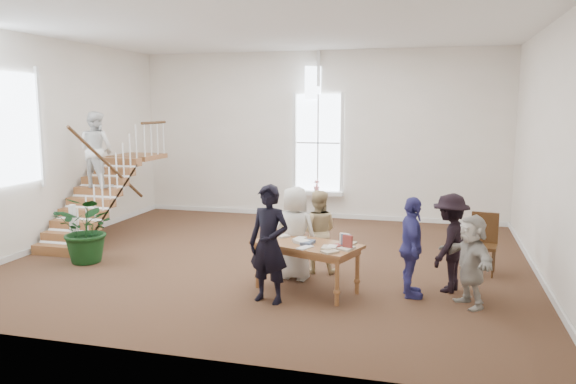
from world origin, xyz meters
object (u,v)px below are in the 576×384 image
(person_yellow, at_px, (317,231))
(floor_plant, at_px, (88,229))
(woman_cluster_b, at_px, (450,243))
(side_chair, at_px, (484,239))
(woman_cluster_c, at_px, (471,261))
(elderly_woman, at_px, (295,233))
(police_officer, at_px, (269,244))
(library_table, at_px, (308,249))
(woman_cluster_a, at_px, (411,247))

(person_yellow, height_order, floor_plant, person_yellow)
(woman_cluster_b, distance_m, side_chair, 1.39)
(person_yellow, distance_m, woman_cluster_c, 2.87)
(person_yellow, bearing_deg, elderly_woman, 52.88)
(elderly_woman, height_order, person_yellow, elderly_woman)
(police_officer, bearing_deg, elderly_woman, 99.14)
(person_yellow, distance_m, floor_plant, 4.49)
(side_chair, bearing_deg, police_officer, -134.20)
(library_table, relative_size, person_yellow, 1.26)
(woman_cluster_c, height_order, side_chair, woman_cluster_c)
(elderly_woman, height_order, woman_cluster_b, elderly_woman)
(elderly_woman, height_order, woman_cluster_c, elderly_woman)
(woman_cluster_b, height_order, floor_plant, woman_cluster_b)
(floor_plant, bearing_deg, police_officer, -16.75)
(person_yellow, xyz_separation_m, floor_plant, (-4.46, -0.53, -0.10))
(elderly_woman, height_order, floor_plant, elderly_woman)
(floor_plant, bearing_deg, library_table, -7.33)
(police_officer, xyz_separation_m, floor_plant, (-4.06, 1.22, -0.26))
(elderly_woman, relative_size, person_yellow, 1.08)
(woman_cluster_a, bearing_deg, side_chair, -44.89)
(woman_cluster_c, bearing_deg, police_officer, -108.18)
(elderly_woman, xyz_separation_m, person_yellow, (0.30, 0.50, -0.06))
(police_officer, distance_m, woman_cluster_a, 2.28)
(police_officer, distance_m, woman_cluster_b, 3.01)
(person_yellow, height_order, woman_cluster_a, woman_cluster_a)
(library_table, relative_size, police_officer, 1.04)
(floor_plant, bearing_deg, side_chair, 9.71)
(person_yellow, relative_size, floor_plant, 1.14)
(floor_plant, distance_m, side_chair, 7.52)
(library_table, relative_size, woman_cluster_a, 1.18)
(woman_cluster_a, xyz_separation_m, woman_cluster_b, (0.60, 0.45, 0.00))
(woman_cluster_b, bearing_deg, elderly_woman, -70.24)
(library_table, bearing_deg, woman_cluster_c, 18.85)
(library_table, height_order, police_officer, police_officer)
(woman_cluster_a, height_order, woman_cluster_c, woman_cluster_a)
(woman_cluster_b, bearing_deg, side_chair, 172.72)
(library_table, bearing_deg, person_yellow, 113.26)
(elderly_woman, relative_size, floor_plant, 1.24)
(library_table, height_order, floor_plant, floor_plant)
(elderly_woman, relative_size, side_chair, 1.49)
(elderly_woman, height_order, side_chair, elderly_woman)
(person_yellow, relative_size, woman_cluster_c, 1.07)
(person_yellow, relative_size, woman_cluster_a, 0.94)
(woman_cluster_a, distance_m, woman_cluster_b, 0.75)
(side_chair, bearing_deg, elderly_woman, -149.92)
(police_officer, relative_size, elderly_woman, 1.12)
(elderly_woman, xyz_separation_m, floor_plant, (-4.16, -0.03, -0.16))
(person_yellow, distance_m, side_chair, 3.05)
(woman_cluster_a, bearing_deg, woman_cluster_c, -111.39)
(side_chair, bearing_deg, person_yellow, -156.72)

